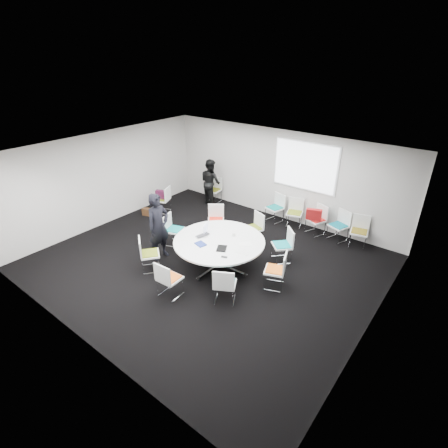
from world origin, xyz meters
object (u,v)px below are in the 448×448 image
Objects in this scene: chair_ring_b at (282,251)px; laptop at (204,236)px; chair_back_d at (338,231)px; maroon_bag at (162,195)px; chair_back_a at (275,213)px; chair_ring_a at (275,276)px; conference_table at (219,247)px; chair_ring_d at (216,226)px; chair_ring_h at (225,291)px; chair_back_c at (316,225)px; chair_back_e at (358,237)px; chair_person_back at (214,195)px; person_main at (158,227)px; chair_spare_left at (163,204)px; chair_ring_g at (170,285)px; person_back at (210,182)px; cup at (234,234)px; chair_ring_c at (253,234)px; chair_ring_e at (175,235)px; brown_bag at (148,212)px; chair_back_b at (294,218)px; chair_ring_f at (150,260)px.

laptop is at bearing 82.42° from chair_ring_b.
maroon_bag is at bearing 38.47° from chair_back_d.
chair_back_a is 2.20× the size of maroon_bag.
laptop is at bearing 74.69° from chair_ring_a.
chair_ring_d is (-1.12, 1.25, -0.27)m from conference_table.
chair_back_d is 2.44× the size of laptop.
chair_ring_h is 1.00× the size of chair_back_c.
chair_back_e and chair_person_back have the same top height.
chair_back_d is 1.00× the size of chair_back_e.
chair_spare_left is at bearing 48.03° from person_main.
laptop is (-1.53, -1.27, 0.47)m from chair_ring_b.
chair_ring_d is at bearing 106.83° from chair_ring_g.
chair_ring_a is 3.16m from person_main.
person_back is (-1.60, 1.67, 0.52)m from chair_ring_d.
person_back reaches higher than chair_ring_h.
chair_back_c is 1.24m from chair_back_e.
maroon_bag is (-3.40, 2.97, 0.34)m from chair_ring_g.
person_main reaches higher than cup.
chair_ring_c is 0.55× the size of person_back.
chair_back_e is at bearing 50.31° from cup.
chair_back_d is (2.05, 0.03, 0.00)m from chair_back_a.
chair_ring_e and chair_ring_h have the same top height.
chair_back_a reaches higher than brown_bag.
chair_back_e is at bearing 162.40° from chair_back_b.
chair_back_b is 1.00× the size of chair_back_c.
cup is (-0.29, -2.72, 0.50)m from chair_back_b.
chair_ring_e is 1.00× the size of chair_ring_f.
chair_ring_d and chair_back_e have the same top height.
chair_ring_b and chair_ring_g have the same top height.
person_main is 4.90× the size of laptop.
chair_person_back is at bearing -86.40° from chair_ring_d.
person_main is (-1.48, -0.61, 0.34)m from conference_table.
chair_back_d reaches higher than cup.
chair_ring_b is at bearing 63.35° from chair_ring_g.
chair_ring_c is 1.71m from laptop.
chair_spare_left is at bearing 164.88° from cup.
chair_person_back is at bearing -13.09° from chair_back_e.
laptop is (-2.82, -3.20, 0.47)m from chair_back_e.
conference_table is at bearing 92.39° from chair_back_c.
chair_back_a is 2.76m from cup.
maroon_bag is at bearing 42.25° from chair_back_a.
brown_bag is (-5.25, 0.77, -0.16)m from chair_ring_a.
chair_back_e is (2.39, 1.62, 0.00)m from chair_ring_c.
chair_ring_a is 3.21m from chair_back_b.
conference_table is 2.54× the size of chair_back_d.
chair_back_c is at bearing -92.92° from chair_spare_left.
chair_ring_g is at bearing 114.74° from chair_ring_a.
chair_person_back is at bearing -47.61° from chair_spare_left.
chair_ring_d is 1.00× the size of chair_spare_left.
chair_ring_e is at bearing 93.94° from laptop.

